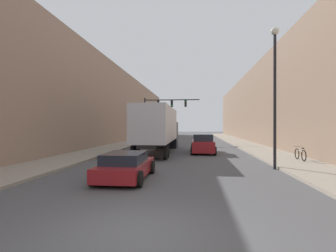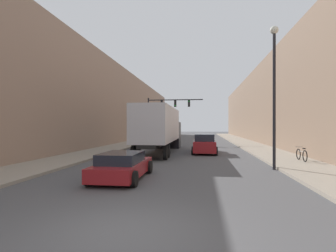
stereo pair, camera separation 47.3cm
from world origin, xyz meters
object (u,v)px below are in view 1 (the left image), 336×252
object	(u,v)px
semi_truck	(159,128)
sedan_car	(126,166)
traffic_signal_gantry	(160,110)
parked_bicycle	(300,154)
street_lamp	(275,80)
suv_car	(203,144)

from	to	relation	value
semi_truck	sedan_car	world-z (taller)	semi_truck
traffic_signal_gantry	parked_bicycle	bearing A→B (deg)	-57.03
semi_truck	parked_bicycle	xyz separation A→B (m)	(9.99, -5.41, -1.67)
traffic_signal_gantry	parked_bicycle	xyz separation A→B (m)	(11.59, -17.86, -3.97)
street_lamp	parked_bicycle	size ratio (longest dim) A/B	4.27
traffic_signal_gantry	sedan_car	bearing A→B (deg)	-85.91
traffic_signal_gantry	street_lamp	bearing A→B (deg)	-66.17
sedan_car	street_lamp	size ratio (longest dim) A/B	0.55
sedan_car	suv_car	size ratio (longest dim) A/B	0.87
semi_truck	sedan_car	distance (m)	11.84
sedan_car	suv_car	xyz separation A→B (m)	(3.74, 11.68, 0.21)
sedan_car	parked_bicycle	world-z (taller)	sedan_car
street_lamp	traffic_signal_gantry	bearing A→B (deg)	113.83
suv_car	sedan_car	bearing A→B (deg)	-107.76
traffic_signal_gantry	parked_bicycle	distance (m)	21.66
semi_truck	suv_car	distance (m)	4.12
parked_bicycle	traffic_signal_gantry	bearing A→B (deg)	122.97
street_lamp	sedan_car	bearing A→B (deg)	-155.07
semi_truck	parked_bicycle	world-z (taller)	semi_truck
street_lamp	parked_bicycle	world-z (taller)	street_lamp
sedan_car	suv_car	world-z (taller)	suv_car
suv_car	semi_truck	bearing A→B (deg)	179.30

